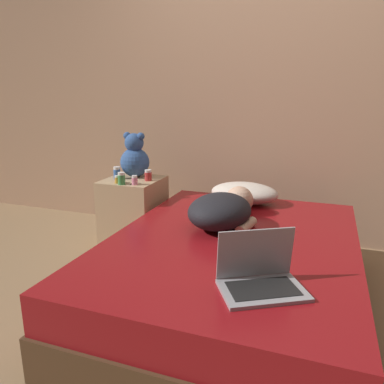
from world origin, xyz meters
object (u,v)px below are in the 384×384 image
at_px(person_lying, 224,209).
at_px(laptop, 260,276).
at_px(bottle_blue, 117,173).
at_px(bottle_pink, 135,180).
at_px(pillow, 244,193).
at_px(teddy_bear, 135,158).
at_px(bottle_green, 121,179).
at_px(bottle_red, 148,175).
at_px(bottle_amber, 117,179).

relative_size(person_lying, laptop, 1.59).
relative_size(bottle_blue, bottle_pink, 1.39).
distance_m(person_lying, bottle_blue, 1.02).
relative_size(pillow, bottle_pink, 7.24).
bearing_deg(bottle_pink, bottle_blue, 150.29).
bearing_deg(person_lying, bottle_pink, 171.85).
relative_size(teddy_bear, bottle_pink, 5.16).
distance_m(laptop, bottle_green, 1.49).
xyz_separation_m(bottle_pink, bottle_red, (0.03, 0.15, 0.01)).
xyz_separation_m(pillow, bottle_amber, (-0.90, -0.28, 0.09)).
relative_size(person_lying, teddy_bear, 1.84).
xyz_separation_m(teddy_bear, bottle_amber, (-0.02, -0.25, -0.13)).
xyz_separation_m(pillow, bottle_blue, (-0.97, -0.16, 0.11)).
distance_m(teddy_bear, bottle_red, 0.22).
bearing_deg(bottle_red, person_lying, -28.76).
height_order(pillow, bottle_blue, bottle_blue).
height_order(bottle_blue, bottle_green, bottle_blue).
xyz_separation_m(pillow, bottle_red, (-0.72, -0.13, 0.11)).
distance_m(pillow, person_lying, 0.52).
distance_m(teddy_bear, bottle_green, 0.29).
xyz_separation_m(person_lying, bottle_blue, (-0.96, 0.36, 0.09)).
bearing_deg(bottle_green, person_lying, -14.07).
bearing_deg(teddy_bear, person_lying, -29.08).
bearing_deg(bottle_blue, person_lying, -20.47).
height_order(person_lying, bottle_amber, person_lying).
relative_size(person_lying, bottle_pink, 9.49).
height_order(bottle_green, bottle_amber, bottle_green).
bearing_deg(bottle_green, bottle_amber, 152.03).
height_order(laptop, bottle_red, laptop).
distance_m(pillow, bottle_pink, 0.81).
height_order(pillow, teddy_bear, teddy_bear).
xyz_separation_m(pillow, bottle_pink, (-0.75, -0.29, 0.10)).
height_order(laptop, bottle_blue, laptop).
relative_size(laptop, bottle_amber, 7.22).
distance_m(teddy_bear, bottle_blue, 0.19).
xyz_separation_m(laptop, bottle_red, (-1.05, 1.08, 0.13)).
relative_size(pillow, laptop, 1.21).
bearing_deg(bottle_red, bottle_amber, -139.84).
xyz_separation_m(laptop, bottle_blue, (-1.30, 1.05, 0.13)).
distance_m(pillow, teddy_bear, 0.91).
bearing_deg(laptop, bottle_green, 112.06).
height_order(teddy_bear, bottle_green, teddy_bear).
xyz_separation_m(pillow, bottle_green, (-0.85, -0.31, 0.11)).
height_order(bottle_red, bottle_amber, bottle_red).
xyz_separation_m(bottle_blue, bottle_red, (0.26, 0.03, -0.01)).
bearing_deg(pillow, bottle_blue, -170.74).
xyz_separation_m(bottle_pink, bottle_amber, (-0.15, 0.00, -0.01)).
distance_m(laptop, teddy_bear, 1.70).
height_order(person_lying, laptop, laptop).
relative_size(teddy_bear, bottle_red, 4.23).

